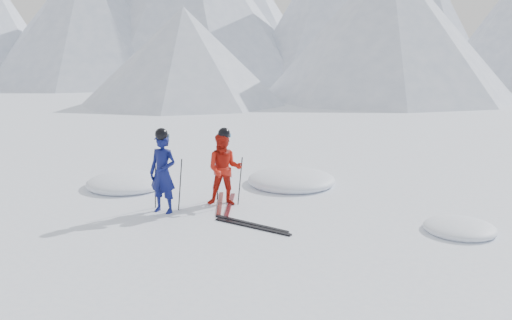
% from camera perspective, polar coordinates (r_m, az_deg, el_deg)
% --- Properties ---
extents(ground, '(160.00, 160.00, 0.00)m').
position_cam_1_polar(ground, '(10.41, 6.43, -7.19)').
color(ground, white).
rests_on(ground, ground).
extents(skier_blue, '(0.61, 0.40, 1.66)m').
position_cam_1_polar(skier_blue, '(11.27, -9.78, -1.38)').
color(skier_blue, '#0D1453').
rests_on(skier_blue, ground).
extents(skier_red, '(0.95, 0.86, 1.59)m').
position_cam_1_polar(skier_red, '(11.64, -3.34, -0.97)').
color(skier_red, red).
rests_on(skier_red, ground).
extents(pole_blue_left, '(0.11, 0.08, 1.10)m').
position_cam_1_polar(pole_blue_left, '(11.62, -10.55, -2.40)').
color(pole_blue_left, black).
rests_on(pole_blue_left, ground).
extents(pole_blue_right, '(0.11, 0.07, 1.10)m').
position_cam_1_polar(pole_blue_right, '(11.40, -7.99, -2.59)').
color(pole_blue_right, black).
rests_on(pole_blue_right, ground).
extents(pole_red_left, '(0.11, 0.09, 1.06)m').
position_cam_1_polar(pole_red_left, '(12.06, -4.04, -1.81)').
color(pole_red_left, black).
rests_on(pole_red_left, ground).
extents(pole_red_right, '(0.11, 0.08, 1.06)m').
position_cam_1_polar(pole_red_right, '(11.70, -1.68, -2.21)').
color(pole_red_right, black).
rests_on(pole_red_right, ground).
extents(ski_worn_left, '(0.82, 1.57, 0.03)m').
position_cam_1_polar(ski_worn_left, '(11.90, -3.81, -4.56)').
color(ski_worn_left, black).
rests_on(ski_worn_left, ground).
extents(ski_worn_right, '(0.72, 1.61, 0.03)m').
position_cam_1_polar(ski_worn_right, '(11.79, -2.78, -4.71)').
color(ski_worn_right, black).
rests_on(ski_worn_right, ground).
extents(ski_loose_a, '(1.69, 0.41, 0.03)m').
position_cam_1_polar(ski_loose_a, '(10.56, -0.55, -6.72)').
color(ski_loose_a, black).
rests_on(ski_loose_a, ground).
extents(ski_loose_b, '(1.69, 0.36, 0.03)m').
position_cam_1_polar(ski_loose_b, '(10.40, -0.40, -7.04)').
color(ski_loose_b, black).
rests_on(ski_loose_b, ground).
extents(snow_lumps, '(9.34, 3.96, 0.48)m').
position_cam_1_polar(snow_lumps, '(13.05, -1.30, -3.10)').
color(snow_lumps, white).
rests_on(snow_lumps, ground).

